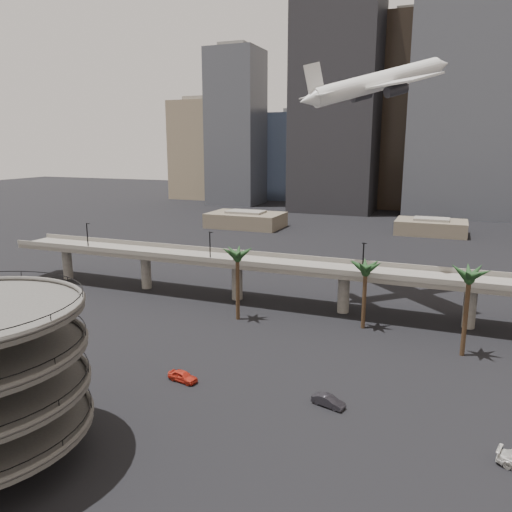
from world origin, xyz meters
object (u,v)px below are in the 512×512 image
at_px(overpass, 288,269).
at_px(airborne_jet, 378,83).
at_px(car_a, 183,376).
at_px(car_b, 328,401).

distance_m(overpass, airborne_jet, 40.29).
bearing_deg(airborne_jet, overpass, -179.01).
relative_size(car_a, car_b, 1.04).
bearing_deg(airborne_jet, car_b, -130.29).
bearing_deg(car_b, airborne_jet, 19.83).
height_order(car_a, car_b, car_a).
xyz_separation_m(overpass, car_b, (16.79, -35.31, -6.66)).
distance_m(airborne_jet, car_a, 67.11).
height_order(overpass, car_a, overpass).
distance_m(overpass, car_b, 39.66).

